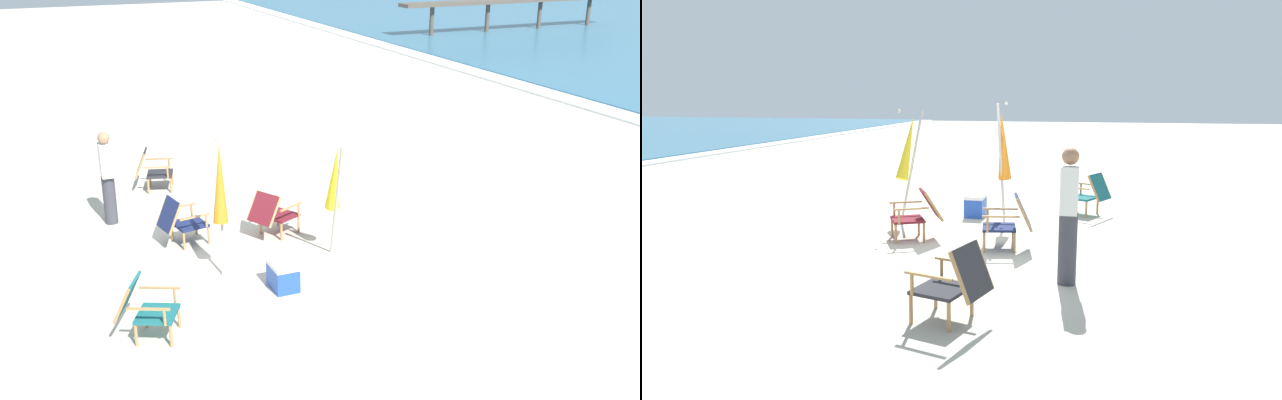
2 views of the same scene
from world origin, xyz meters
TOP-DOWN VIEW (x-y plane):
  - ground_plane at (0.00, 0.00)m, footprint 80.00×80.00m
  - beach_chair_front_right at (2.66, -1.54)m, footprint 0.83×0.90m
  - beach_chair_mid_center at (-2.87, -0.30)m, footprint 0.74×0.83m
  - beach_chair_front_left at (-0.01, -0.43)m, footprint 0.69×0.81m
  - beach_chair_back_left at (0.25, 1.05)m, footprint 0.86×0.95m
  - umbrella_furled_yellow at (1.48, 1.61)m, footprint 0.86×0.36m
  - umbrella_furled_orange at (1.29, -0.11)m, footprint 0.41×0.35m
  - person_near_chairs at (-1.42, -1.32)m, footprint 0.34×0.22m
  - cooler_box at (2.11, 0.52)m, footprint 0.49×0.35m
  - pier_distant at (-18.87, 20.44)m, footprint 0.90×12.26m

SIDE VIEW (x-z plane):
  - ground_plane at x=0.00m, z-range 0.00..0.00m
  - cooler_box at x=2.11m, z-range 0.00..0.40m
  - beach_chair_back_left at x=0.25m, z-range 0.03..0.81m
  - beach_chair_front_right at x=2.66m, z-range 0.03..0.82m
  - beach_chair_front_left at x=-0.01m, z-range 0.03..0.83m
  - beach_chair_mid_center at x=-2.87m, z-range 0.03..0.83m
  - person_near_chairs at x=-1.42m, z-range 0.02..1.65m
  - umbrella_furled_yellow at x=1.48m, z-range 0.30..2.29m
  - umbrella_furled_orange at x=1.29m, z-range 0.33..2.44m
  - pier_distant at x=-18.87m, z-range 0.61..2.18m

